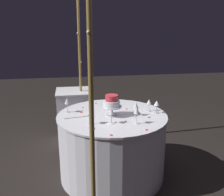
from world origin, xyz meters
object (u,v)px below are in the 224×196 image
object	(u,v)px
main_table	(112,145)
side_table	(74,116)
wine_glass_2	(111,112)
wine_glass_3	(90,112)
wine_glass_4	(157,104)
wine_glass_6	(149,102)
decorative_arch	(83,41)
cake_knife	(79,117)
tiered_cake	(112,102)
wine_glass_0	(67,102)
wine_glass_5	(137,111)
wine_glass_1	(136,106)

from	to	relation	value
main_table	side_table	world-z (taller)	side_table
wine_glass_2	wine_glass_3	size ratio (longest dim) A/B	0.92
wine_glass_2	wine_glass_4	size ratio (longest dim) A/B	1.05
wine_glass_4	wine_glass_6	size ratio (longest dim) A/B	1.03
side_table	wine_glass_4	world-z (taller)	wine_glass_4
decorative_arch	wine_glass_3	world-z (taller)	decorative_arch
cake_knife	tiered_cake	bearing A→B (deg)	-90.46
tiered_cake	wine_glass_3	bearing A→B (deg)	130.42
wine_glass_4	wine_glass_2	bearing A→B (deg)	112.58
wine_glass_0	wine_glass_6	size ratio (longest dim) A/B	1.19
wine_glass_4	wine_glass_0	bearing A→B (deg)	78.94
wine_glass_5	cake_knife	xyz separation A→B (m)	(0.28, 0.56, -0.13)
wine_glass_3	cake_knife	distance (m)	0.27
wine_glass_5	cake_knife	world-z (taller)	wine_glass_5
side_table	wine_glass_4	distance (m)	1.45
decorative_arch	tiered_cake	bearing A→B (deg)	-95.49
tiered_cake	wine_glass_0	distance (m)	0.52
wine_glass_1	wine_glass_2	bearing A→B (deg)	122.05
decorative_arch	wine_glass_6	xyz separation A→B (m)	(0.05, -0.74, -0.70)
wine_glass_6	main_table	bearing A→B (deg)	96.99
main_table	wine_glass_1	xyz separation A→B (m)	(-0.07, -0.25, 0.48)
wine_glass_1	wine_glass_2	size ratio (longest dim) A/B	1.00
tiered_cake	wine_glass_4	bearing A→B (deg)	-90.26
decorative_arch	wine_glass_0	bearing A→B (deg)	48.87
wine_glass_3	wine_glass_1	bearing A→B (deg)	-71.60
decorative_arch	cake_knife	distance (m)	0.80
wine_glass_4	decorative_arch	bearing A→B (deg)	87.83
wine_glass_0	wine_glass_2	xyz separation A→B (m)	(-0.42, -0.44, -0.01)
wine_glass_2	cake_knife	bearing A→B (deg)	53.14
tiered_cake	wine_glass_1	distance (m)	0.27
decorative_arch	main_table	distance (m)	1.21
wine_glass_2	wine_glass_3	bearing A→B (deg)	84.71
wine_glass_3	side_table	bearing A→B (deg)	6.87
wine_glass_3	wine_glass_2	bearing A→B (deg)	-95.29
wine_glass_6	wine_glass_3	bearing A→B (deg)	112.85
wine_glass_3	main_table	bearing A→B (deg)	-47.07
main_table	wine_glass_0	xyz separation A→B (m)	(0.16, 0.49, 0.50)
wine_glass_6	cake_knife	xyz separation A→B (m)	(-0.08, 0.80, -0.10)
side_table	wine_glass_3	xyz separation A→B (m)	(-1.24, -0.15, 0.48)
wine_glass_6	wine_glass_5	bearing A→B (deg)	146.18
tiered_cake	wine_glass_2	size ratio (longest dim) A/B	1.51
wine_glass_4	wine_glass_6	bearing A→B (deg)	37.43
wine_glass_1	wine_glass_5	bearing A→B (deg)	167.30
wine_glass_3	wine_glass_5	size ratio (longest dim) A/B	0.95
tiered_cake	main_table	bearing A→B (deg)	-16.44
wine_glass_0	cake_knife	xyz separation A→B (m)	(-0.19, -0.12, -0.12)
side_table	wine_glass_2	world-z (taller)	wine_glass_2
decorative_arch	side_table	xyz separation A→B (m)	(1.00, 0.11, -1.15)
decorative_arch	wine_glass_2	bearing A→B (deg)	-136.08
wine_glass_6	wine_glass_1	bearing A→B (deg)	123.55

